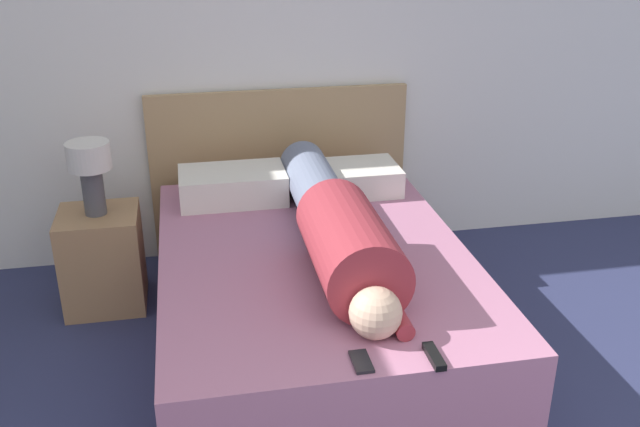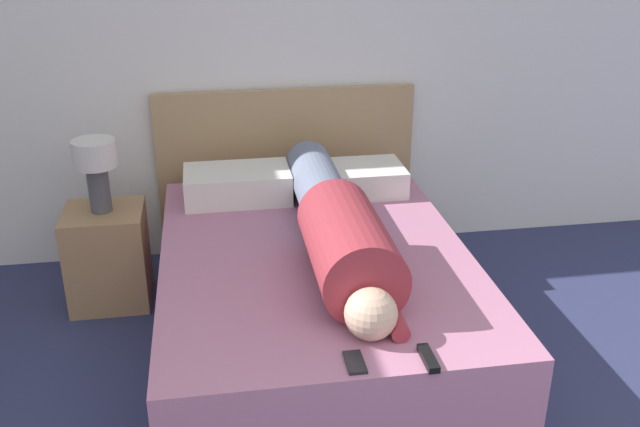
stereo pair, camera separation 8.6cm
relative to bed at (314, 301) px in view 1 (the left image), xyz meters
The scene contains 10 objects.
wall_back 1.57m from the bed, 83.44° to the left, with size 6.36×0.06×2.60m.
bed is the anchor object (origin of this frame).
headboard 1.12m from the bed, 90.00° to the left, with size 1.51×0.04×1.00m.
nightstand 1.19m from the bed, 148.16° to the left, with size 0.41×0.38×0.53m.
table_lamp 1.30m from the bed, 148.16° to the left, with size 0.21×0.21×0.38m.
person_lying 0.42m from the bed, 32.06° to the right, with size 0.33×1.67×0.33m.
pillow_near_headboard 0.83m from the bed, 114.41° to the left, with size 0.55×0.34×0.16m.
pillow_second 0.83m from the bed, 64.60° to the left, with size 0.53×0.34×0.15m.
tv_remote 0.97m from the bed, 73.99° to the right, with size 0.04×0.15×0.02m.
cell_phone 0.91m from the bed, 89.75° to the right, with size 0.06×0.13×0.01m.
Camera 1 is at (-0.66, -0.13, 1.98)m, focal length 40.00 mm.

